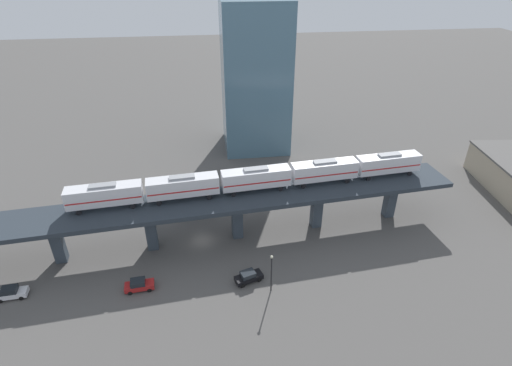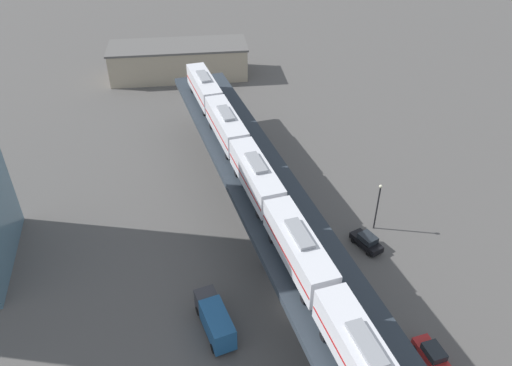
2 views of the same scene
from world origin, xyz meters
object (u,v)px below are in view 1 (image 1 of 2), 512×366
at_px(subway_train, 256,178).
at_px(street_car_white, 11,293).
at_px(delivery_truck, 194,205).
at_px(street_car_red, 139,285).
at_px(street_lamp, 271,270).
at_px(street_car_black, 249,277).
at_px(office_tower, 255,78).

relative_size(subway_train, street_car_white, 13.79).
bearing_deg(delivery_truck, street_car_red, -22.79).
relative_size(subway_train, delivery_truck, 8.35).
distance_m(subway_train, street_lamp, 17.35).
relative_size(street_car_red, street_car_white, 1.00).
xyz_separation_m(street_car_black, street_car_white, (-1.28, -35.67, 0.00)).
height_order(street_car_red, street_car_white, same).
height_order(subway_train, street_lamp, subway_train).
relative_size(street_car_black, office_tower, 0.13).
height_order(street_car_black, street_lamp, street_lamp).
bearing_deg(street_lamp, subway_train, -179.19).
bearing_deg(delivery_truck, street_car_black, 22.40).
bearing_deg(delivery_truck, street_car_white, -54.84).
xyz_separation_m(subway_train, street_car_black, (13.48, -2.94, -10.02)).
height_order(street_car_white, delivery_truck, delivery_truck).
bearing_deg(street_car_white, street_lamp, 84.51).
bearing_deg(street_car_black, delivery_truck, -157.60).
bearing_deg(office_tower, street_car_black, -8.56).
distance_m(street_car_white, delivery_truck, 33.33).
xyz_separation_m(street_car_white, street_lamp, (3.73, 38.84, 3.17)).
bearing_deg(office_tower, street_car_white, -41.26).
bearing_deg(street_car_red, street_car_black, 88.57).
xyz_separation_m(street_car_red, street_lamp, (2.88, 20.02, 3.17)).
height_order(street_car_black, delivery_truck, delivery_truck).
height_order(street_car_red, street_lamp, street_lamp).
relative_size(street_lamp, office_tower, 0.19).
bearing_deg(delivery_truck, street_lamp, 26.85).
distance_m(street_car_black, street_lamp, 5.11).
distance_m(subway_train, street_car_red, 25.74).
relative_size(street_car_white, office_tower, 0.13).
bearing_deg(street_car_white, office_tower, 138.74).
distance_m(street_car_black, office_tower, 53.96).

